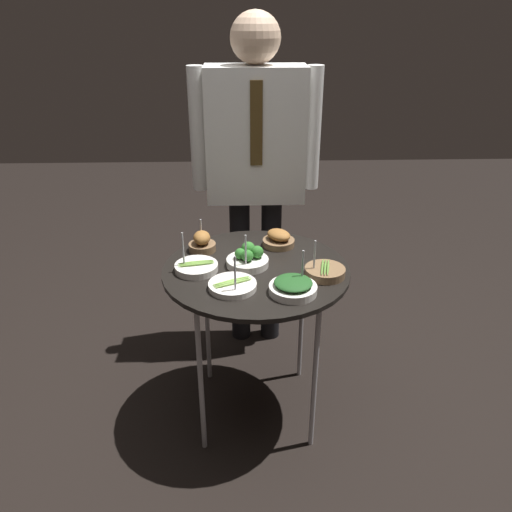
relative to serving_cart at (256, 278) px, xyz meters
name	(u,v)px	position (x,y,z in m)	size (l,w,h in m)	color
ground_plane	(256,407)	(0.00, 0.00, -0.65)	(8.00, 8.00, 0.00)	black
serving_cart	(256,278)	(0.00, 0.00, 0.00)	(0.72, 0.72, 0.70)	black
bowl_asparagus_near_rim	(233,285)	(-0.09, -0.16, 0.06)	(0.17, 0.17, 0.15)	silver
bowl_broccoli_far_rim	(248,258)	(-0.03, 0.02, 0.08)	(0.16, 0.16, 0.15)	silver
bowl_roast_front_center	(279,239)	(0.10, 0.20, 0.07)	(0.13, 0.14, 0.07)	brown
bowl_asparagus_mid_left	(325,272)	(0.25, -0.07, 0.06)	(0.15, 0.15, 0.14)	brown
bowl_roast_front_left	(202,243)	(-0.21, 0.16, 0.08)	(0.11, 0.11, 0.13)	brown
bowl_spinach_back_left	(293,287)	(0.12, -0.19, 0.07)	(0.17, 0.17, 0.15)	silver
bowl_asparagus_back_right	(196,267)	(-0.23, -0.02, 0.06)	(0.16, 0.16, 0.16)	silver
waiter_figure	(256,152)	(0.02, 0.55, 0.35)	(0.59, 0.22, 1.59)	black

